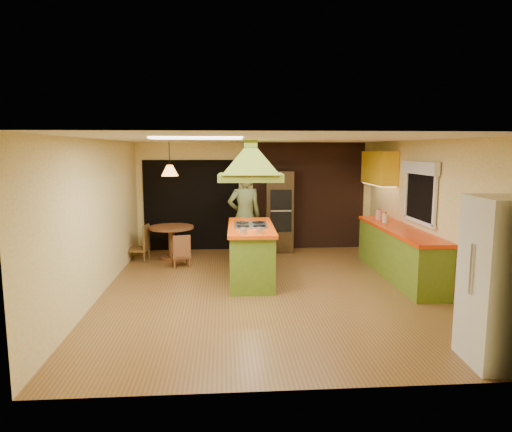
{
  "coord_description": "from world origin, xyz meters",
  "views": [
    {
      "loc": [
        -0.75,
        -7.38,
        2.33
      ],
      "look_at": [
        -0.17,
        0.72,
        1.15
      ],
      "focal_mm": 32.0,
      "sensor_mm": 36.0,
      "label": 1
    }
  ],
  "objects": [
    {
      "name": "wall_oven",
      "position": [
        0.53,
        2.95,
        0.93
      ],
      "size": [
        0.64,
        0.63,
        1.86
      ],
      "rotation": [
        0.0,
        0.0,
        -0.06
      ],
      "color": "#412D15",
      "rests_on": "ground"
    },
    {
      "name": "room_walls",
      "position": [
        0.0,
        0.0,
        1.25
      ],
      "size": [
        5.5,
        6.5,
        6.5
      ],
      "color": "#F2E9AD",
      "rests_on": "ground"
    },
    {
      "name": "ceiling_plane",
      "position": [
        0.0,
        0.0,
        2.5
      ],
      "size": [
        6.5,
        6.5,
        0.0
      ],
      "primitive_type": "plane",
      "rotation": [
        3.14,
        0.0,
        0.0
      ],
      "color": "silver",
      "rests_on": "room_walls"
    },
    {
      "name": "dining_table",
      "position": [
        -1.88,
        2.32,
        0.5
      ],
      "size": [
        0.95,
        0.95,
        0.71
      ],
      "rotation": [
        0.0,
        0.0,
        0.35
      ],
      "color": "brown",
      "rests_on": "ground"
    },
    {
      "name": "chair_left",
      "position": [
        -2.58,
        2.22,
        0.38
      ],
      "size": [
        0.47,
        0.47,
        0.77
      ],
      "primitive_type": null,
      "rotation": [
        0.0,
        0.0,
        -1.69
      ],
      "color": "brown",
      "rests_on": "ground"
    },
    {
      "name": "canister_large",
      "position": [
        2.4,
        1.59,
        1.02
      ],
      "size": [
        0.17,
        0.17,
        0.2
      ],
      "primitive_type": "cylinder",
      "rotation": [
        0.0,
        0.0,
        0.32
      ],
      "color": "beige",
      "rests_on": "right_counter"
    },
    {
      "name": "nook_opening",
      "position": [
        -1.5,
        3.23,
        1.05
      ],
      "size": [
        2.2,
        0.03,
        2.1
      ],
      "primitive_type": "cube",
      "color": "black",
      "rests_on": "ground"
    },
    {
      "name": "right_counter",
      "position": [
        2.45,
        0.6,
        0.46
      ],
      "size": [
        0.62,
        3.05,
        0.92
      ],
      "color": "olive",
      "rests_on": "ground"
    },
    {
      "name": "brick_panel",
      "position": [
        1.25,
        3.23,
        1.25
      ],
      "size": [
        2.64,
        0.03,
        2.5
      ],
      "primitive_type": "cube",
      "color": "#381E14",
      "rests_on": "ground"
    },
    {
      "name": "window_right",
      "position": [
        2.7,
        0.4,
        1.77
      ],
      "size": [
        0.12,
        1.35,
        1.06
      ],
      "color": "black",
      "rests_on": "room_walls"
    },
    {
      "name": "fluor_panel",
      "position": [
        -1.1,
        -1.2,
        2.48
      ],
      "size": [
        1.2,
        0.6,
        0.03
      ],
      "primitive_type": "cube",
      "color": "white",
      "rests_on": "ceiling_plane"
    },
    {
      "name": "kitchen_island",
      "position": [
        -0.27,
        0.62,
        0.5
      ],
      "size": [
        0.86,
        2.02,
        1.01
      ],
      "rotation": [
        0.0,
        0.0,
        -0.03
      ],
      "color": "olive",
      "rests_on": "ground"
    },
    {
      "name": "ground",
      "position": [
        0.0,
        0.0,
        0.0
      ],
      "size": [
        6.5,
        6.5,
        0.0
      ],
      "primitive_type": "plane",
      "color": "brown",
      "rests_on": "ground"
    },
    {
      "name": "upper_cabinets",
      "position": [
        2.57,
        2.2,
        1.95
      ],
      "size": [
        0.34,
        1.4,
        0.7
      ],
      "primitive_type": "cube",
      "color": "yellow",
      "rests_on": "room_walls"
    },
    {
      "name": "range_hood",
      "position": [
        -0.27,
        0.62,
        2.25
      ],
      "size": [
        1.16,
        0.86,
        0.8
      ],
      "rotation": [
        0.0,
        0.0,
        -0.05
      ],
      "color": "#61731C",
      "rests_on": "ceiling_plane"
    },
    {
      "name": "canister_medium",
      "position": [
        2.4,
        1.63,
        1.01
      ],
      "size": [
        0.13,
        0.13,
        0.18
      ],
      "primitive_type": "cylinder",
      "rotation": [
        0.0,
        0.0,
        0.07
      ],
      "color": "beige",
      "rests_on": "right_counter"
    },
    {
      "name": "chair_near",
      "position": [
        -1.63,
        1.67,
        0.33
      ],
      "size": [
        0.44,
        0.44,
        0.66
      ],
      "primitive_type": null,
      "rotation": [
        0.0,
        0.0,
        3.38
      ],
      "color": "brown",
      "rests_on": "ground"
    },
    {
      "name": "canister_small",
      "position": [
        2.4,
        1.22,
        1.01
      ],
      "size": [
        0.17,
        0.17,
        0.17
      ],
      "primitive_type": "cylinder",
      "rotation": [
        0.0,
        0.0,
        -0.38
      ],
      "color": "beige",
      "rests_on": "right_counter"
    },
    {
      "name": "man",
      "position": [
        -0.32,
        1.96,
        0.96
      ],
      "size": [
        0.78,
        0.59,
        1.93
      ],
      "primitive_type": "imported",
      "rotation": [
        0.0,
        0.0,
        3.33
      ],
      "color": "#4F5C30",
      "rests_on": "ground"
    },
    {
      "name": "pendant_lamp",
      "position": [
        -1.88,
        2.32,
        1.9
      ],
      "size": [
        0.44,
        0.44,
        0.23
      ],
      "primitive_type": "cone",
      "rotation": [
        0.0,
        0.0,
        0.29
      ],
      "color": "#FF9E3F",
      "rests_on": "ceiling_plane"
    },
    {
      "name": "refrigerator",
      "position": [
        2.27,
        -2.83,
        0.92
      ],
      "size": [
        0.79,
        0.75,
        1.85
      ],
      "primitive_type": "cube",
      "rotation": [
        0.0,
        0.0,
        -0.05
      ],
      "color": "white",
      "rests_on": "ground"
    }
  ]
}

